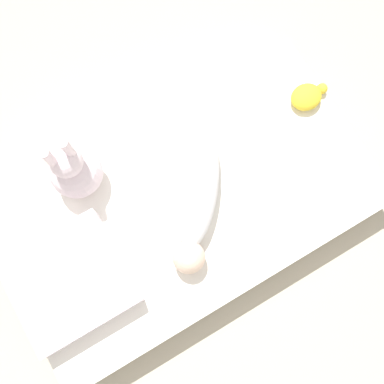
% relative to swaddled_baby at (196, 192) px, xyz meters
% --- Properties ---
extents(ground_plane, '(12.00, 12.00, 0.00)m').
position_rel_swaddled_baby_xyz_m(ground_plane, '(-0.04, -0.00, -0.25)').
color(ground_plane, '#B2A893').
extents(bed_mattress, '(1.44, 0.80, 0.18)m').
position_rel_swaddled_baby_xyz_m(bed_mattress, '(-0.04, -0.00, -0.16)').
color(bed_mattress, white).
rests_on(bed_mattress, ground_plane).
extents(swaddled_baby, '(0.44, 0.53, 0.15)m').
position_rel_swaddled_baby_xyz_m(swaddled_baby, '(0.00, 0.00, 0.00)').
color(swaddled_baby, white).
rests_on(swaddled_baby, bed_mattress).
extents(pillow, '(0.39, 0.38, 0.10)m').
position_rel_swaddled_baby_xyz_m(pillow, '(-0.56, -0.05, -0.02)').
color(pillow, white).
rests_on(pillow, bed_mattress).
extents(bunny_plush, '(0.20, 0.20, 0.38)m').
position_rel_swaddled_baby_xyz_m(bunny_plush, '(-0.35, 0.28, 0.05)').
color(bunny_plush, silver).
rests_on(bunny_plush, bed_mattress).
extents(turtle_plush, '(0.16, 0.11, 0.07)m').
position_rel_swaddled_baby_xyz_m(turtle_plush, '(0.59, 0.12, -0.04)').
color(turtle_plush, yellow).
rests_on(turtle_plush, bed_mattress).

